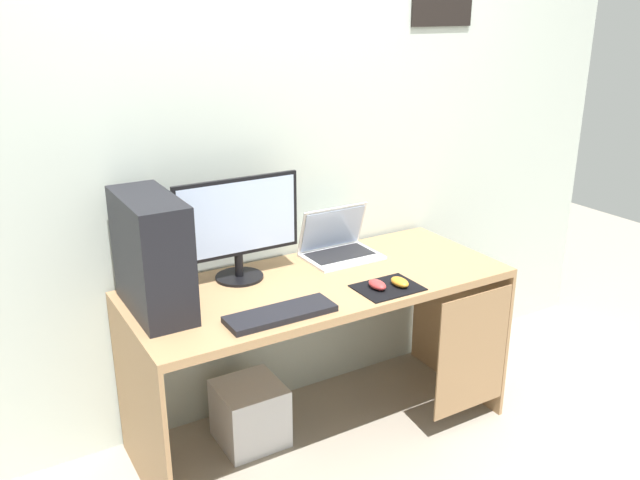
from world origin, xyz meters
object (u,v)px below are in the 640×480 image
at_px(monitor, 238,226).
at_px(mouse_right, 400,282).
at_px(mouse_left, 377,285).
at_px(laptop, 338,247).
at_px(pc_tower, 152,254).
at_px(keyboard, 281,314).
at_px(subwoofer, 250,413).

relative_size(monitor, mouse_right, 5.64).
bearing_deg(mouse_left, laptop, 80.39).
relative_size(pc_tower, keyboard, 1.07).
bearing_deg(mouse_right, laptop, 93.48).
bearing_deg(laptop, keyboard, -140.74).
bearing_deg(mouse_left, keyboard, -177.47).
relative_size(pc_tower, subwoofer, 1.61).
bearing_deg(laptop, mouse_right, -86.52).
distance_m(keyboard, mouse_right, 0.55).
xyz_separation_m(laptop, mouse_right, (0.03, -0.43, -0.02)).
distance_m(monitor, mouse_left, 0.62).
bearing_deg(subwoofer, laptop, 11.69).
distance_m(pc_tower, laptop, 0.92).
bearing_deg(pc_tower, mouse_left, -18.55).
xyz_separation_m(monitor, keyboard, (-0.02, -0.41, -0.22)).
height_order(mouse_left, mouse_right, same).
height_order(monitor, laptop, monitor).
xyz_separation_m(monitor, subwoofer, (-0.02, -0.09, -0.84)).
bearing_deg(laptop, mouse_left, -99.61).
relative_size(mouse_left, mouse_right, 1.00).
bearing_deg(pc_tower, monitor, 15.37).
distance_m(monitor, mouse_right, 0.70).
height_order(laptop, keyboard, laptop).
height_order(monitor, keyboard, monitor).
bearing_deg(pc_tower, laptop, 8.10).
height_order(pc_tower, mouse_left, pc_tower).
xyz_separation_m(mouse_right, subwoofer, (-0.55, 0.32, -0.63)).
relative_size(laptop, mouse_right, 3.48).
bearing_deg(monitor, mouse_right, -37.95).
relative_size(keyboard, mouse_left, 4.38).
bearing_deg(mouse_left, subwoofer, 146.76).
height_order(laptop, subwoofer, laptop).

